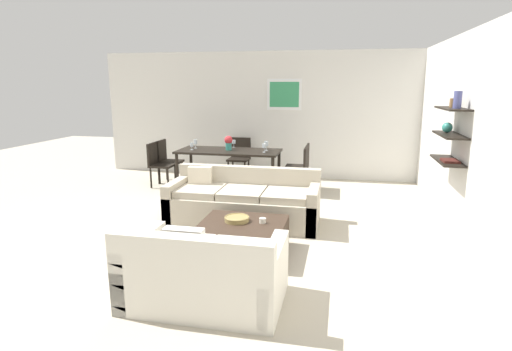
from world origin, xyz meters
The scene contains 20 objects.
ground_plane centered at (0.00, 0.00, 0.00)m, with size 18.00×18.00×0.00m, color #BCB29E.
back_wall_unit centered at (0.30, 3.53, 1.35)m, with size 8.40×0.09×2.70m.
right_wall_shelf_unit centered at (3.03, 0.60, 1.35)m, with size 0.34×8.20×2.70m.
sofa_beige centered at (0.06, 0.34, 0.29)m, with size 2.20×0.90×0.78m.
loveseat_white centered at (0.24, -1.99, 0.29)m, with size 1.45×0.90×0.78m.
coffee_table centered at (0.32, -0.80, 0.19)m, with size 1.02×0.93×0.38m.
decorative_bowl centered at (0.24, -0.73, 0.41)m, with size 0.31×0.31×0.06m.
candle_jar centered at (0.56, -0.74, 0.41)m, with size 0.08×0.08×0.06m, color silver.
dining_table centered at (-0.71, 2.31, 0.68)m, with size 2.00×0.88×0.75m.
dining_chair_left_near centered at (-2.12, 2.12, 0.50)m, with size 0.44×0.44×0.88m.
dining_chair_right_far centered at (0.69, 2.51, 0.50)m, with size 0.44×0.44×0.88m.
dining_chair_head centered at (-0.71, 3.16, 0.50)m, with size 0.44×0.44×0.88m.
dining_chair_left_far centered at (-2.12, 2.51, 0.50)m, with size 0.44×0.44×0.88m.
dining_chair_right_near centered at (0.69, 2.12, 0.50)m, with size 0.44×0.44×0.88m.
wine_glass_left_far centered at (-1.44, 2.42, 0.87)m, with size 0.07×0.07×0.18m.
wine_glass_left_near centered at (-1.44, 2.21, 0.85)m, with size 0.06×0.06×0.14m.
wine_glass_right_near centered at (0.01, 2.21, 0.87)m, with size 0.07×0.07×0.17m.
wine_glass_head centered at (-0.71, 2.69, 0.86)m, with size 0.07×0.07×0.15m.
wine_glass_right_far centered at (0.01, 2.42, 0.88)m, with size 0.08×0.08×0.18m.
centerpiece_vase centered at (-0.72, 2.34, 0.91)m, with size 0.16×0.16×0.28m.
Camera 1 is at (1.45, -5.35, 2.02)m, focal length 28.81 mm.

